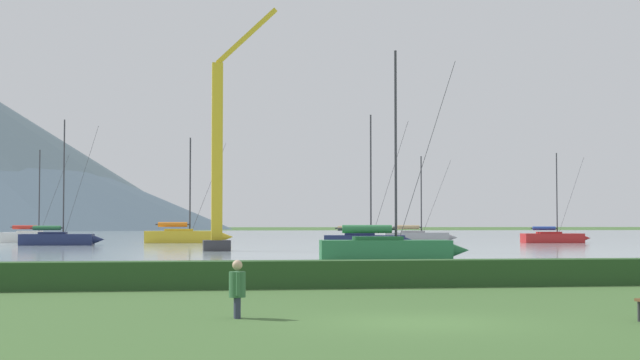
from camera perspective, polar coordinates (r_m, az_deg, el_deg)
name	(u,v)px	position (r m, az deg, el deg)	size (l,w,h in m)	color
ground_plane	(420,323)	(19.98, 5.99, -8.43)	(1000.00, 1000.00, 0.00)	#3D602D
harbor_water	(204,236)	(156.32, -6.91, -3.32)	(320.00, 246.00, 0.00)	#8C9EA3
hedge_line	(332,274)	(30.69, 0.73, -5.60)	(80.00, 1.20, 0.86)	#284C23
sailboat_slip_0	(58,238)	(93.02, -15.29, -3.35)	(7.76, 2.52, 11.79)	navy
sailboat_slip_1	(184,236)	(101.48, -8.05, -3.29)	(9.24, 3.01, 11.05)	gold
sailboat_slip_2	(417,236)	(103.10, 5.78, -3.36)	(7.98, 3.24, 9.24)	#9E9EA3
sailboat_slip_3	(553,237)	(103.43, 13.68, -3.31)	(7.35, 2.56, 9.43)	red
sailboat_slip_5	(34,236)	(107.97, -16.60, -3.23)	(7.86, 2.94, 10.01)	white
sailboat_slip_6	(387,248)	(52.93, 4.00, -4.04)	(8.35, 3.11, 11.62)	#236B38
sailboat_slip_8	(365,240)	(80.46, 2.71, -3.58)	(7.89, 3.37, 11.18)	navy
person_seated_viewer	(237,286)	(20.84, -4.94, -6.31)	(0.36, 0.57, 1.25)	#2D3347
dock_crane	(219,168)	(71.71, -6.03, 0.71)	(5.48, 2.00, 18.33)	#333338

